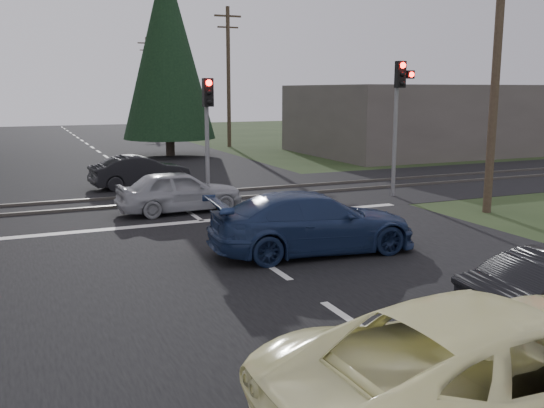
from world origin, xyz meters
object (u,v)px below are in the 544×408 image
utility_pole_far (148,80)px  silver_car (179,191)px  utility_pole_near (497,56)px  traffic_signal_right (399,102)px  utility_pole_mid (228,74)px  dark_car_far (140,172)px  cream_coupe (504,370)px  blue_sedan (313,223)px  traffic_signal_center (208,119)px

utility_pole_far → silver_car: size_ratio=2.35×
utility_pole_near → traffic_signal_right: bearing=105.3°
utility_pole_mid → dark_car_far: utility_pole_mid is taller
cream_coupe → blue_sedan: bearing=-13.9°
traffic_signal_right → utility_pole_mid: size_ratio=0.52×
utility_pole_mid → silver_car: size_ratio=2.35×
cream_coupe → silver_car: 13.44m
traffic_signal_center → cream_coupe: (-1.20, -14.34, -2.04)m
traffic_signal_right → traffic_signal_center: 6.68m
cream_coupe → traffic_signal_center: bearing=-7.0°
utility_pole_far → silver_car: (-8.74, -45.23, -4.07)m
traffic_signal_right → dark_car_far: 10.08m
blue_sedan → utility_pole_near: bearing=-69.3°
blue_sedan → traffic_signal_right: bearing=-43.5°
cream_coupe → blue_sedan: (1.58, 7.60, -0.06)m
utility_pole_far → cream_coupe: (-8.70, -58.67, -3.96)m
silver_car → dark_car_far: silver_car is taller
utility_pole_near → cream_coupe: size_ratio=1.64×
blue_sedan → dark_car_far: size_ratio=1.29×
utility_pole_near → silver_car: size_ratio=2.35×
traffic_signal_center → utility_pole_far: utility_pole_far is taller
silver_car → blue_sedan: blue_sedan is taller
cream_coupe → dark_car_far: bearing=-1.6°
utility_pole_far → blue_sedan: size_ratio=1.85×
traffic_signal_right → dark_car_far: bearing=144.9°
traffic_signal_right → silver_car: size_ratio=1.23×
cream_coupe → silver_car: size_ratio=1.43×
utility_pole_mid → traffic_signal_right: bearing=-92.7°
cream_coupe → dark_car_far: size_ratio=1.45×
utility_pole_mid → silver_car: utility_pole_mid is taller
blue_sedan → traffic_signal_center: bearing=7.7°
traffic_signal_right → cream_coupe: bearing=-120.5°
dark_car_far → traffic_signal_center: bearing=-167.8°
blue_sedan → dark_car_far: (-1.78, 11.13, -0.08)m
traffic_signal_center → blue_sedan: (0.38, -6.75, -2.10)m
utility_pole_mid → dark_car_far: size_ratio=2.39×
dark_car_far → blue_sedan: bearing=-176.4°
utility_pole_mid → cream_coupe: 35.00m
traffic_signal_center → utility_pole_near: utility_pole_near is taller
blue_sedan → dark_car_far: bearing=13.6°
traffic_signal_center → blue_sedan: bearing=-86.8°
traffic_signal_right → blue_sedan: bearing=-138.1°
cream_coupe → utility_pole_mid: bearing=-16.7°
silver_car → dark_car_far: 5.28m
cream_coupe → silver_car: cream_coupe is taller
utility_pole_near → dark_car_far: (-8.90, 9.06, -4.10)m
traffic_signal_right → cream_coupe: (-7.75, -13.14, -2.55)m
silver_car → blue_sedan: (1.62, -5.84, 0.05)m
traffic_signal_right → blue_sedan: size_ratio=0.97×
utility_pole_far → blue_sedan: (-7.12, -51.07, -4.02)m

